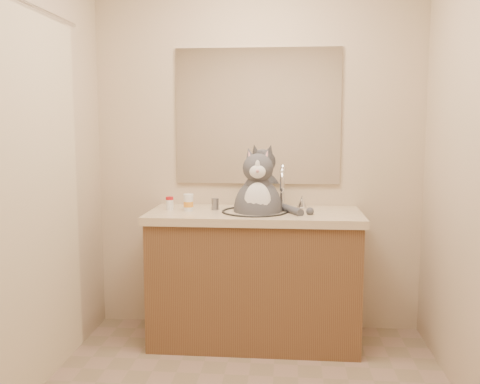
% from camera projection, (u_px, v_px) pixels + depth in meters
% --- Properties ---
extents(room, '(2.22, 2.52, 2.42)m').
position_uv_depth(room, '(241.00, 169.00, 2.38)').
color(room, gray).
rests_on(room, ground).
extents(vanity, '(1.34, 0.59, 1.12)m').
position_uv_depth(vanity, '(255.00, 274.00, 3.43)').
color(vanity, brown).
rests_on(vanity, ground).
extents(mirror, '(1.10, 0.02, 0.90)m').
position_uv_depth(mirror, '(258.00, 116.00, 3.57)').
color(mirror, white).
rests_on(mirror, room).
extents(shower_curtain, '(0.02, 1.30, 1.93)m').
position_uv_depth(shower_curtain, '(28.00, 200.00, 2.59)').
color(shower_curtain, beige).
rests_on(shower_curtain, ground).
extents(cat, '(0.45, 0.35, 0.62)m').
position_uv_depth(cat, '(258.00, 205.00, 3.37)').
color(cat, '#444449').
rests_on(cat, vanity).
extents(pill_bottle_redcap, '(0.06, 0.06, 0.09)m').
position_uv_depth(pill_bottle_redcap, '(170.00, 203.00, 3.43)').
color(pill_bottle_redcap, white).
rests_on(pill_bottle_redcap, vanity).
extents(pill_bottle_orange, '(0.07, 0.07, 0.11)m').
position_uv_depth(pill_bottle_orange, '(188.00, 203.00, 3.39)').
color(pill_bottle_orange, white).
rests_on(pill_bottle_orange, vanity).
extents(grey_canister, '(0.05, 0.05, 0.07)m').
position_uv_depth(grey_canister, '(215.00, 204.00, 3.44)').
color(grey_canister, slate).
rests_on(grey_canister, vanity).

